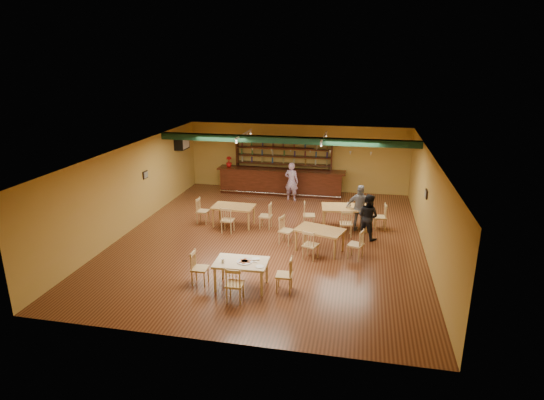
% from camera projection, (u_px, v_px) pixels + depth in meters
% --- Properties ---
extents(floor, '(12.00, 12.00, 0.00)m').
position_uv_depth(floor, '(271.00, 237.00, 15.28)').
color(floor, '#502916').
rests_on(floor, ground).
extents(ceiling_beam, '(10.00, 0.30, 0.25)m').
position_uv_depth(ceiling_beam, '(286.00, 140.00, 17.03)').
color(ceiling_beam, black).
rests_on(ceiling_beam, ceiling).
extents(track_rail_left, '(0.05, 2.50, 0.05)m').
position_uv_depth(track_rail_left, '(244.00, 134.00, 17.91)').
color(track_rail_left, silver).
rests_on(track_rail_left, ceiling).
extents(track_rail_right, '(0.05, 2.50, 0.05)m').
position_uv_depth(track_rail_right, '(324.00, 137.00, 17.30)').
color(track_rail_right, silver).
rests_on(track_rail_right, ceiling).
extents(ac_unit, '(0.34, 0.70, 0.48)m').
position_uv_depth(ac_unit, '(182.00, 142.00, 19.40)').
color(ac_unit, silver).
rests_on(ac_unit, wall_left).
extents(picture_left, '(0.04, 0.34, 0.28)m').
position_uv_depth(picture_left, '(145.00, 175.00, 16.64)').
color(picture_left, black).
rests_on(picture_left, wall_left).
extents(picture_right, '(0.04, 0.34, 0.28)m').
position_uv_depth(picture_right, '(426.00, 194.00, 14.29)').
color(picture_right, black).
rests_on(picture_right, wall_right).
extents(bar_counter, '(5.70, 0.85, 1.13)m').
position_uv_depth(bar_counter, '(281.00, 182.00, 20.03)').
color(bar_counter, black).
rests_on(bar_counter, ground).
extents(back_bar_hutch, '(4.41, 0.40, 2.28)m').
position_uv_depth(back_bar_hutch, '(284.00, 166.00, 20.45)').
color(back_bar_hutch, black).
rests_on(back_bar_hutch, ground).
extents(poinsettia, '(0.34, 0.34, 0.48)m').
position_uv_depth(poinsettia, '(229.00, 162.00, 20.25)').
color(poinsettia, '#B11110').
rests_on(poinsettia, bar_counter).
extents(dining_table_a, '(1.51, 0.93, 0.74)m').
position_uv_depth(dining_table_a, '(234.00, 216.00, 16.29)').
color(dining_table_a, '#A5733A').
rests_on(dining_table_a, ground).
extents(dining_table_b, '(1.73, 1.17, 0.81)m').
position_uv_depth(dining_table_b, '(344.00, 217.00, 16.00)').
color(dining_table_b, '#A5733A').
rests_on(dining_table_b, ground).
extents(dining_table_d, '(1.66, 1.28, 0.73)m').
position_uv_depth(dining_table_d, '(320.00, 240.00, 14.12)').
color(dining_table_d, '#A5733A').
rests_on(dining_table_d, ground).
extents(near_table, '(1.42, 0.94, 0.75)m').
position_uv_depth(near_table, '(241.00, 274.00, 11.86)').
color(near_table, '#D3BB8D').
rests_on(near_table, ground).
extents(pizza_tray, '(0.48, 0.48, 0.01)m').
position_uv_depth(pizza_tray, '(245.00, 262.00, 11.72)').
color(pizza_tray, silver).
rests_on(pizza_tray, near_table).
extents(parmesan_shaker, '(0.08, 0.08, 0.11)m').
position_uv_depth(parmesan_shaker, '(223.00, 261.00, 11.67)').
color(parmesan_shaker, '#EAE5C6').
rests_on(parmesan_shaker, near_table).
extents(napkin_stack, '(0.23, 0.20, 0.03)m').
position_uv_depth(napkin_stack, '(256.00, 259.00, 11.86)').
color(napkin_stack, white).
rests_on(napkin_stack, near_table).
extents(pizza_server, '(0.33, 0.15, 0.00)m').
position_uv_depth(pizza_server, '(251.00, 261.00, 11.74)').
color(pizza_server, silver).
rests_on(pizza_server, pizza_tray).
extents(side_plate, '(0.23, 0.23, 0.01)m').
position_uv_depth(side_plate, '(260.00, 267.00, 11.45)').
color(side_plate, white).
rests_on(side_plate, near_table).
extents(patron_bar, '(0.67, 0.51, 1.66)m').
position_uv_depth(patron_bar, '(291.00, 181.00, 19.07)').
color(patron_bar, '#834BA4').
rests_on(patron_bar, ground).
extents(patron_right_a, '(0.95, 0.90, 1.56)m').
position_uv_depth(patron_right_a, '(368.00, 217.00, 14.99)').
color(patron_right_a, black).
rests_on(patron_right_a, ground).
extents(patron_right_b, '(1.03, 0.55, 1.67)m').
position_uv_depth(patron_right_b, '(360.00, 208.00, 15.62)').
color(patron_right_b, gray).
rests_on(patron_right_b, ground).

